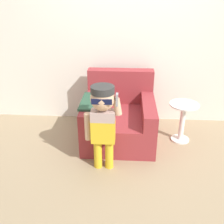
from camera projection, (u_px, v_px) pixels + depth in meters
name	position (u px, v px, depth m)	size (l,w,h in m)	color
ground_plane	(130.00, 138.00, 3.70)	(10.00, 10.00, 0.00)	#998466
wall_back	(132.00, 36.00, 3.73)	(10.00, 0.05, 2.60)	silver
armchair	(119.00, 118.00, 3.62)	(0.96, 1.04, 0.87)	maroon
person_child	(103.00, 116.00, 2.82)	(0.41, 0.31, 1.01)	gold
side_table	(183.00, 119.00, 3.52)	(0.39, 0.39, 0.55)	white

